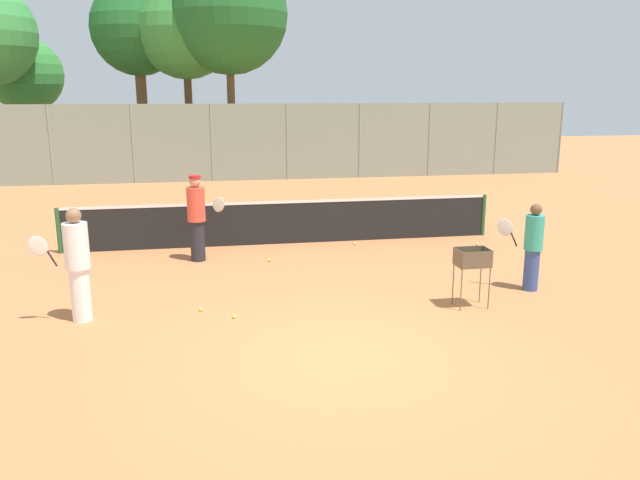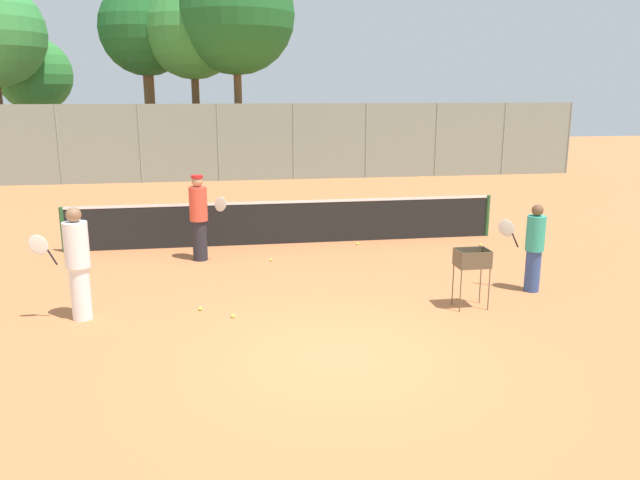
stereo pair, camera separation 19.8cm
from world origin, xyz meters
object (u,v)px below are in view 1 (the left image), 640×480
(player_red_cap, at_px, (197,217))
(player_white_outfit, at_px, (533,246))
(ball_cart, at_px, (471,262))
(tennis_net, at_px, (284,222))
(parked_car, at_px, (75,162))
(player_yellow_shirt, at_px, (77,264))

(player_red_cap, bearing_deg, player_white_outfit, 3.83)
(ball_cart, bearing_deg, player_white_outfit, 24.55)
(player_red_cap, bearing_deg, tennis_net, 62.29)
(ball_cart, bearing_deg, parked_car, 117.85)
(tennis_net, relative_size, ball_cart, 10.13)
(tennis_net, distance_m, player_yellow_shirt, 6.11)
(tennis_net, relative_size, player_red_cap, 5.56)
(player_white_outfit, height_order, parked_car, player_white_outfit)
(player_red_cap, xyz_separation_m, ball_cart, (4.68, -3.95, -0.18))
(tennis_net, bearing_deg, ball_cart, -63.15)
(player_yellow_shirt, bearing_deg, player_white_outfit, 175.87)
(player_white_outfit, bearing_deg, parked_car, -27.38)
(ball_cart, xyz_separation_m, parked_car, (-10.09, 19.10, -0.14))
(player_white_outfit, xyz_separation_m, ball_cart, (-1.52, -0.69, -0.05))
(tennis_net, bearing_deg, parked_car, 118.22)
(tennis_net, bearing_deg, player_red_cap, -149.24)
(player_white_outfit, bearing_deg, player_red_cap, 2.67)
(tennis_net, xyz_separation_m, ball_cart, (2.62, -5.18, 0.24))
(player_red_cap, height_order, player_yellow_shirt, player_red_cap)
(player_yellow_shirt, height_order, ball_cart, player_yellow_shirt)
(player_yellow_shirt, height_order, parked_car, player_yellow_shirt)
(tennis_net, height_order, player_red_cap, player_red_cap)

